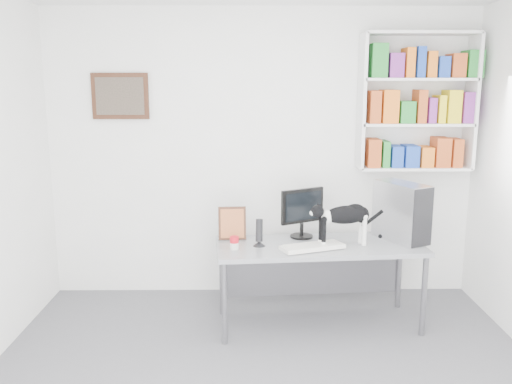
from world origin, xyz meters
TOP-DOWN VIEW (x-y plane):
  - room at (0.00, 0.00)m, footprint 4.01×4.01m
  - bookshelf at (1.40, 1.85)m, footprint 1.03×0.28m
  - wall_art at (-1.30, 1.97)m, footprint 0.52×0.04m
  - desk at (0.47, 1.22)m, footprint 1.75×0.80m
  - monitor at (0.34, 1.42)m, footprint 0.45×0.37m
  - keyboard at (0.39, 1.08)m, footprint 0.54×0.36m
  - pc_tower at (1.17, 1.34)m, footprint 0.42×0.54m
  - speaker at (-0.03, 1.17)m, footprint 0.11×0.11m
  - leaning_print at (-0.26, 1.37)m, footprint 0.24×0.11m
  - soup_can at (-0.24, 1.09)m, footprint 0.09×0.09m
  - cat at (0.66, 1.17)m, footprint 0.59×0.28m

SIDE VIEW (x-z plane):
  - desk at x=0.47m, z-range 0.00..0.71m
  - keyboard at x=0.39m, z-range 0.71..0.75m
  - soup_can at x=-0.24m, z-range 0.71..0.81m
  - speaker at x=-0.03m, z-range 0.71..0.95m
  - leaning_print at x=-0.26m, z-range 0.71..1.00m
  - cat at x=0.66m, z-range 0.71..1.06m
  - monitor at x=0.34m, z-range 0.71..1.15m
  - pc_tower at x=1.17m, z-range 0.71..1.20m
  - room at x=0.00m, z-range 0.00..2.70m
  - bookshelf at x=1.40m, z-range 1.23..2.47m
  - wall_art at x=-1.30m, z-range 1.69..2.11m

